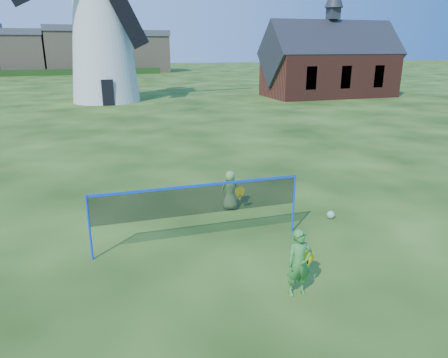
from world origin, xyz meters
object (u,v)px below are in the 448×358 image
badminton_net (198,201)px  player_girl (299,263)px  play_ball (331,215)px  chapel (329,64)px  player_boy (230,190)px  windmill (101,29)px

badminton_net → player_girl: 2.99m
player_girl → play_ball: bearing=53.0°
badminton_net → chapel: bearing=54.0°
player_girl → badminton_net: bearing=119.6°
badminton_net → player_boy: (1.45, 1.98, -0.55)m
windmill → chapel: (20.42, -2.09, -2.99)m
player_boy → badminton_net: bearing=68.5°
chapel → player_boy: (-18.05, -24.91, -2.35)m
windmill → badminton_net: bearing=-88.2°
badminton_net → player_boy: badminton_net is taller
chapel → player_girl: size_ratio=9.15×
player_boy → chapel: bearing=-111.2°
windmill → player_girl: (2.23, -31.63, -5.26)m
badminton_net → player_boy: 2.52m
windmill → chapel: bearing=-5.9°
chapel → badminton_net: 33.27m
chapel → badminton_net: chapel is taller
play_ball → windmill: bearing=99.6°
chapel → play_ball: 30.82m
player_boy → windmill: bearing=-70.3°
badminton_net → player_boy: size_ratio=4.29×
badminton_net → player_girl: (1.32, -2.64, -0.46)m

